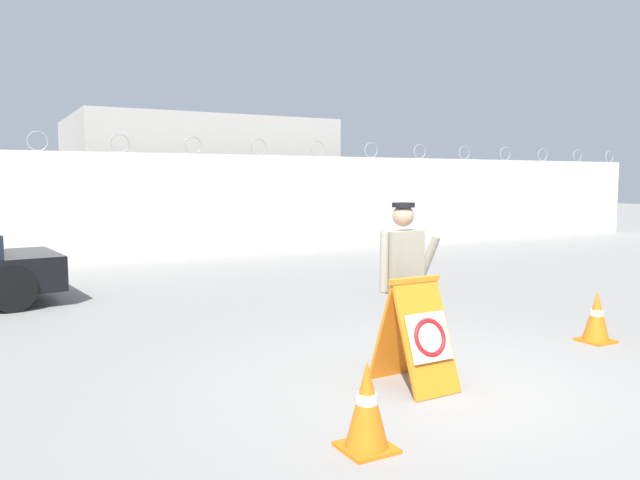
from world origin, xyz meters
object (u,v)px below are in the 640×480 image
(security_guard, at_px, (403,277))
(traffic_cone_mid, at_px, (367,406))
(barricade_sign, at_px, (417,333))
(traffic_cone_near, at_px, (597,317))

(security_guard, distance_m, traffic_cone_mid, 2.20)
(security_guard, relative_size, traffic_cone_mid, 2.61)
(security_guard, bearing_deg, barricade_sign, -121.09)
(security_guard, xyz_separation_m, traffic_cone_mid, (-1.45, -1.52, -0.68))
(barricade_sign, height_order, security_guard, security_guard)
(traffic_cone_near, xyz_separation_m, traffic_cone_mid, (-4.31, -1.26, 0.02))
(barricade_sign, distance_m, security_guard, 0.75)
(security_guard, height_order, traffic_cone_near, security_guard)
(barricade_sign, relative_size, traffic_cone_near, 1.70)
(barricade_sign, height_order, traffic_cone_near, barricade_sign)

